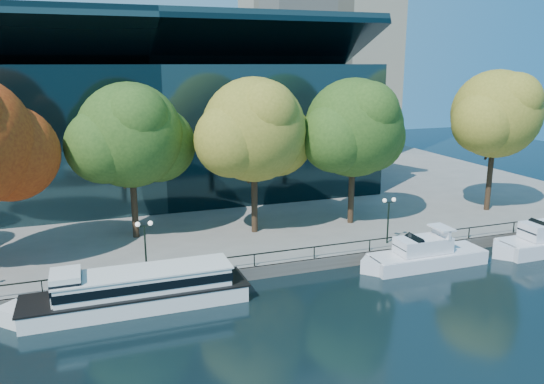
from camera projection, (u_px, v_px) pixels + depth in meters
name	position (u px, v px, depth m)	size (l,w,h in m)	color
ground	(268.00, 295.00, 37.87)	(160.00, 160.00, 0.00)	black
promenade	(180.00, 183.00, 71.05)	(90.00, 67.08, 1.00)	slate
railing	(254.00, 255.00, 40.38)	(88.20, 0.08, 0.99)	black
convention_building	(150.00, 128.00, 63.65)	(50.00, 24.57, 21.43)	black
tour_boat	(131.00, 289.00, 35.66)	(16.31, 3.64, 3.10)	silver
cruiser_near	(423.00, 255.00, 43.04)	(10.99, 2.83, 3.18)	white
tree_2	(132.00, 137.00, 45.28)	(11.26, 9.24, 13.65)	black
tree_3	(256.00, 132.00, 46.72)	(11.53, 9.46, 14.03)	black
tree_4	(356.00, 130.00, 49.52)	(11.52, 9.45, 13.86)	black
tree_5	(498.00, 116.00, 53.85)	(11.14, 9.14, 14.54)	black
lamp_1	(145.00, 235.00, 38.46)	(1.26, 0.36, 4.03)	black
lamp_2	(389.00, 210.00, 45.07)	(1.26, 0.36, 4.03)	black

